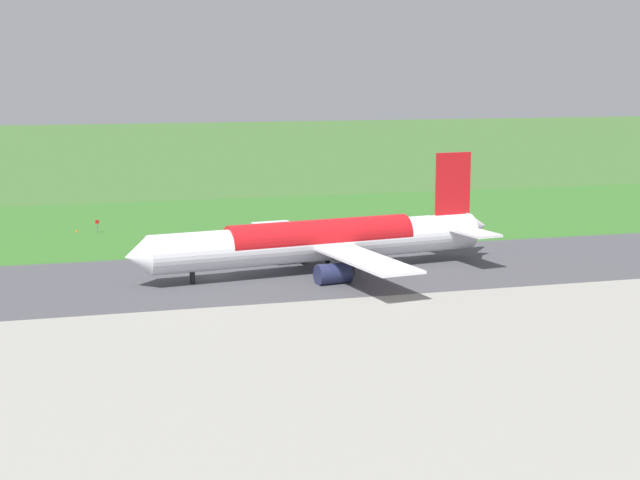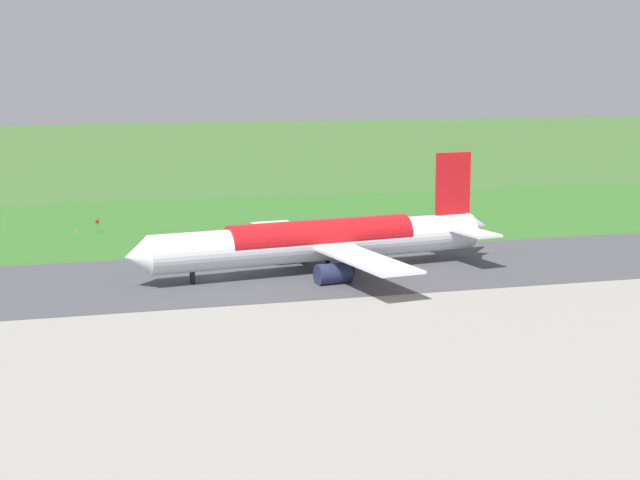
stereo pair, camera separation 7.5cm
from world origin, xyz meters
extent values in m
plane|color=#3D662D|center=(0.00, 0.00, 0.00)|extent=(800.00, 800.00, 0.00)
cube|color=#47474C|center=(0.00, 0.00, 0.03)|extent=(600.00, 32.37, 0.06)
cube|color=gray|center=(0.00, 59.82, 0.03)|extent=(440.00, 110.00, 0.05)
cube|color=#346B27|center=(0.00, -40.58, 0.02)|extent=(600.00, 80.00, 0.04)
cylinder|color=white|center=(-14.25, 0.00, 4.20)|extent=(48.25, 11.96, 5.20)
cone|color=white|center=(10.99, 3.62, 4.20)|extent=(3.67, 5.32, 4.94)
cone|color=white|center=(-39.19, -3.58, 4.80)|extent=(4.09, 4.87, 4.42)
cube|color=red|center=(-35.15, -3.00, 11.30)|extent=(5.61, 1.29, 9.00)
cube|color=white|center=(-35.94, 2.45, 5.00)|extent=(5.24, 9.48, 0.36)
cube|color=white|center=(-34.37, -8.44, 5.00)|extent=(5.24, 9.48, 0.36)
cube|color=white|center=(-16.80, 10.75, 3.80)|extent=(9.06, 22.63, 0.35)
cube|color=white|center=(-13.68, -11.03, 3.80)|extent=(9.06, 22.63, 0.35)
cylinder|color=#23284C|center=(-13.83, 7.64, 1.32)|extent=(4.85, 3.41, 2.80)
cylinder|color=#23284C|center=(-11.70, -7.21, 1.32)|extent=(4.85, 3.41, 2.80)
cylinder|color=black|center=(3.81, 2.59, 1.71)|extent=(0.70, 0.70, 3.42)
cylinder|color=black|center=(-17.79, 3.53, 1.71)|extent=(0.70, 0.70, 3.42)
cylinder|color=black|center=(-16.65, -4.39, 1.71)|extent=(0.70, 0.70, 3.42)
cylinder|color=red|center=(-14.25, 0.00, 4.72)|extent=(26.87, 8.92, 5.23)
cylinder|color=slate|center=(13.34, -42.13, 0.82)|extent=(0.10, 0.10, 1.63)
cube|color=red|center=(13.34, -42.15, 1.93)|extent=(0.60, 0.04, 0.60)
cone|color=orange|center=(16.77, -43.87, 0.28)|extent=(0.40, 0.40, 0.55)
camera|label=1|loc=(21.90, 125.67, 27.27)|focal=54.39mm
camera|label=2|loc=(21.83, 125.69, 27.27)|focal=54.39mm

